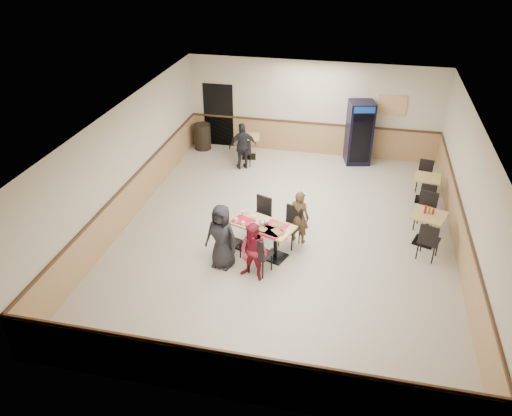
% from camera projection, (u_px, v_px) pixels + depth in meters
% --- Properties ---
extents(ground, '(10.00, 10.00, 0.00)m').
position_uv_depth(ground, '(285.00, 234.00, 12.26)').
color(ground, beige).
rests_on(ground, ground).
extents(room_shell, '(10.00, 10.00, 10.00)m').
position_uv_depth(room_shell, '(364.00, 174.00, 13.78)').
color(room_shell, silver).
rests_on(room_shell, ground).
extents(main_table, '(1.62, 1.20, 0.78)m').
position_uv_depth(main_table, '(262.00, 234.00, 11.32)').
color(main_table, black).
rests_on(main_table, ground).
extents(main_chairs, '(1.82, 2.06, 0.99)m').
position_uv_depth(main_chairs, '(260.00, 234.00, 11.36)').
color(main_chairs, black).
rests_on(main_chairs, ground).
extents(diner_woman_left, '(0.82, 0.62, 1.52)m').
position_uv_depth(diner_woman_left, '(222.00, 237.00, 10.78)').
color(diner_woman_left, black).
rests_on(diner_woman_left, ground).
extents(diner_woman_right, '(0.77, 0.68, 1.34)m').
position_uv_depth(diner_woman_right, '(254.00, 252.00, 10.43)').
color(diner_woman_right, maroon).
rests_on(diner_woman_right, ground).
extents(diner_man_opposite, '(0.56, 0.44, 1.34)m').
position_uv_depth(diner_man_opposite, '(299.00, 217.00, 11.66)').
color(diner_man_opposite, brown).
rests_on(diner_man_opposite, ground).
extents(lone_diner, '(0.92, 0.70, 1.46)m').
position_uv_depth(lone_diner, '(243.00, 146.00, 15.08)').
color(lone_diner, black).
rests_on(lone_diner, ground).
extents(tabletop_clutter, '(1.33, 0.98, 0.12)m').
position_uv_depth(tabletop_clutter, '(262.00, 225.00, 11.10)').
color(tabletop_clutter, red).
rests_on(tabletop_clutter, main_table).
extents(side_table_near, '(0.92, 0.92, 0.78)m').
position_uv_depth(side_table_near, '(427.00, 224.00, 11.68)').
color(side_table_near, black).
rests_on(side_table_near, ground).
extents(side_table_near_chair_south, '(0.58, 0.58, 0.98)m').
position_uv_depth(side_table_near_chair_south, '(429.00, 239.00, 11.17)').
color(side_table_near_chair_south, black).
rests_on(side_table_near_chair_south, ground).
extents(side_table_near_chair_north, '(0.58, 0.58, 0.98)m').
position_uv_depth(side_table_near_chair_north, '(425.00, 212.00, 12.21)').
color(side_table_near_chair_north, black).
rests_on(side_table_near_chair_north, ground).
extents(side_table_far, '(0.76, 0.76, 0.72)m').
position_uv_depth(side_table_far, '(426.00, 185.00, 13.44)').
color(side_table_far, black).
rests_on(side_table_far, ground).
extents(side_table_far_chair_south, '(0.48, 0.48, 0.91)m').
position_uv_depth(side_table_far_chair_south, '(427.00, 196.00, 12.97)').
color(side_table_far_chair_south, black).
rests_on(side_table_far_chair_south, ground).
extents(side_table_far_chair_north, '(0.48, 0.48, 0.91)m').
position_uv_depth(side_table_far_chair_north, '(424.00, 176.00, 13.94)').
color(side_table_far_chair_north, black).
rests_on(side_table_far_chair_north, ground).
extents(condiment_caddy, '(0.23, 0.06, 0.20)m').
position_uv_depth(condiment_caddy, '(428.00, 210.00, 11.55)').
color(condiment_caddy, red).
rests_on(condiment_caddy, side_table_near).
extents(back_table, '(0.80, 0.80, 0.72)m').
position_uv_depth(back_table, '(249.00, 143.00, 15.90)').
color(back_table, black).
rests_on(back_table, ground).
extents(back_table_chair_lone, '(0.50, 0.50, 0.92)m').
position_uv_depth(back_table_chair_lone, '(245.00, 151.00, 15.42)').
color(back_table_chair_lone, black).
rests_on(back_table_chair_lone, ground).
extents(pepsi_cooler, '(0.89, 0.89, 1.96)m').
position_uv_depth(pepsi_cooler, '(359.00, 133.00, 15.35)').
color(pepsi_cooler, black).
rests_on(pepsi_cooler, ground).
extents(trash_bin, '(0.54, 0.54, 0.86)m').
position_uv_depth(trash_bin, '(203.00, 137.00, 16.52)').
color(trash_bin, black).
rests_on(trash_bin, ground).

